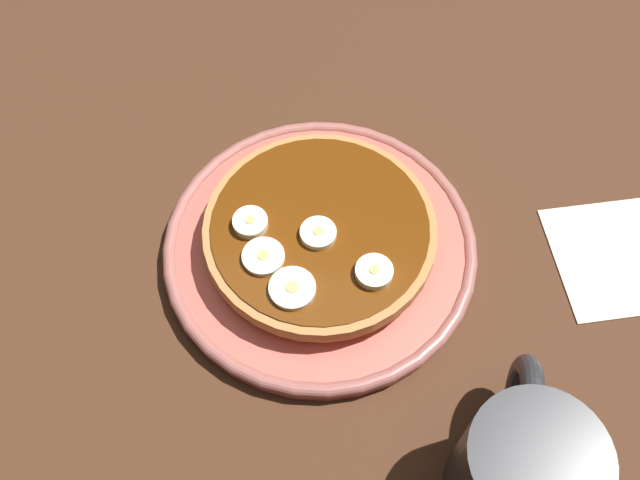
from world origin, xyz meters
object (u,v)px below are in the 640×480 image
(banana_slice_2, at_px, (250,223))
(banana_slice_4, at_px, (263,257))
(banana_slice_3, at_px, (292,289))
(coffee_mug, at_px, (523,467))
(plate, at_px, (320,247))
(banana_slice_0, at_px, (321,234))
(pancake_stack, at_px, (319,232))
(banana_slice_1, at_px, (374,272))
(napkin, at_px, (619,257))

(banana_slice_2, height_order, banana_slice_4, banana_slice_2)
(banana_slice_3, xyz_separation_m, coffee_mug, (-0.11, -0.17, 0.00))
(plate, relative_size, coffee_mug, 2.08)
(banana_slice_4, xyz_separation_m, coffee_mug, (-0.13, -0.20, 0.00))
(banana_slice_2, xyz_separation_m, banana_slice_3, (-0.05, -0.04, -0.00))
(banana_slice_0, bearing_deg, banana_slice_3, 164.53)
(banana_slice_3, height_order, coffee_mug, coffee_mug)
(plate, bearing_deg, banana_slice_0, -167.27)
(plate, xyz_separation_m, coffee_mug, (-0.17, -0.16, 0.04))
(banana_slice_0, bearing_deg, plate, 12.73)
(pancake_stack, bearing_deg, coffee_mug, -136.05)
(coffee_mug, bearing_deg, plate, 44.05)
(pancake_stack, height_order, banana_slice_0, banana_slice_0)
(pancake_stack, bearing_deg, plate, -148.15)
(plate, height_order, pancake_stack, pancake_stack)
(banana_slice_3, bearing_deg, banana_slice_1, -69.03)
(plate, relative_size, pancake_stack, 1.34)
(plate, bearing_deg, banana_slice_1, -128.03)
(banana_slice_1, bearing_deg, banana_slice_2, 74.34)
(pancake_stack, xyz_separation_m, banana_slice_1, (-0.04, -0.05, 0.02))
(banana_slice_3, bearing_deg, banana_slice_2, 39.81)
(pancake_stack, height_order, banana_slice_1, banana_slice_1)
(banana_slice_0, bearing_deg, banana_slice_2, 89.11)
(banana_slice_3, distance_m, banana_slice_4, 0.04)
(banana_slice_3, height_order, napkin, banana_slice_3)
(banana_slice_0, distance_m, banana_slice_3, 0.05)
(plate, height_order, banana_slice_2, banana_slice_2)
(banana_slice_3, bearing_deg, plate, -11.20)
(banana_slice_4, bearing_deg, napkin, -76.23)
(plate, relative_size, banana_slice_2, 9.34)
(banana_slice_0, relative_size, banana_slice_2, 1.03)
(pancake_stack, height_order, coffee_mug, coffee_mug)
(plate, xyz_separation_m, banana_slice_2, (-0.01, 0.05, 0.04))
(banana_slice_0, distance_m, banana_slice_4, 0.05)
(pancake_stack, xyz_separation_m, coffee_mug, (-0.17, -0.16, 0.02))
(plate, relative_size, banana_slice_0, 9.04)
(banana_slice_0, distance_m, napkin, 0.26)
(pancake_stack, xyz_separation_m, banana_slice_0, (-0.01, -0.00, 0.02))
(banana_slice_1, distance_m, coffee_mug, 0.17)
(pancake_stack, relative_size, banana_slice_1, 6.68)
(banana_slice_1, height_order, napkin, banana_slice_1)
(banana_slice_1, distance_m, banana_slice_2, 0.11)
(banana_slice_4, height_order, coffee_mug, coffee_mug)
(pancake_stack, bearing_deg, banana_slice_4, 135.41)
(plate, distance_m, coffee_mug, 0.23)
(pancake_stack, height_order, banana_slice_3, banana_slice_3)
(banana_slice_1, bearing_deg, plate, 51.97)
(banana_slice_1, relative_size, banana_slice_3, 0.82)
(plate, bearing_deg, napkin, -82.15)
(banana_slice_3, bearing_deg, coffee_mug, -121.62)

